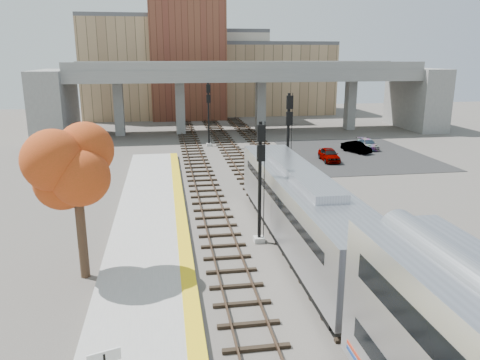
{
  "coord_description": "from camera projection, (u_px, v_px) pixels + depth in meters",
  "views": [
    {
      "loc": [
        -6.13,
        -18.52,
        10.27
      ],
      "look_at": [
        -1.49,
        10.22,
        2.5
      ],
      "focal_mm": 35.0,
      "sensor_mm": 36.0,
      "label": 1
    }
  ],
  "objects": [
    {
      "name": "ground",
      "position": [
        308.0,
        289.0,
        21.26
      ],
      "size": [
        160.0,
        160.0,
        0.0
      ],
      "primitive_type": "plane",
      "color": "#47423D",
      "rests_on": "ground"
    },
    {
      "name": "platform",
      "position": [
        146.0,
        298.0,
        20.09
      ],
      "size": [
        4.5,
        60.0,
        0.35
      ],
      "primitive_type": "cube",
      "color": "#9E9E99",
      "rests_on": "ground"
    },
    {
      "name": "yellow_strip",
      "position": [
        190.0,
        291.0,
        20.34
      ],
      "size": [
        0.7,
        60.0,
        0.01
      ],
      "primitive_type": "cube",
      "color": "yellow",
      "rests_on": "platform"
    },
    {
      "name": "tracks",
      "position": [
        268.0,
        203.0,
        33.3
      ],
      "size": [
        10.7,
        95.0,
        0.25
      ],
      "color": "black",
      "rests_on": "ground"
    },
    {
      "name": "overpass",
      "position": [
        246.0,
        89.0,
        63.44
      ],
      "size": [
        54.0,
        12.0,
        9.5
      ],
      "color": "slate",
      "rests_on": "ground"
    },
    {
      "name": "buildings_far",
      "position": [
        205.0,
        69.0,
        82.91
      ],
      "size": [
        43.0,
        21.0,
        20.6
      ],
      "color": "tan",
      "rests_on": "ground"
    },
    {
      "name": "parking_lot",
      "position": [
        356.0,
        154.0,
        50.12
      ],
      "size": [
        14.0,
        18.0,
        0.04
      ],
      "primitive_type": "cube",
      "color": "black",
      "rests_on": "ground"
    },
    {
      "name": "locomotive",
      "position": [
        301.0,
        207.0,
        25.42
      ],
      "size": [
        3.02,
        19.05,
        4.1
      ],
      "color": "#A8AAB2",
      "rests_on": "ground"
    },
    {
      "name": "signal_mast_near",
      "position": [
        260.0,
        185.0,
        25.66
      ],
      "size": [
        0.6,
        0.64,
        6.88
      ],
      "color": "#9E9E99",
      "rests_on": "ground"
    },
    {
      "name": "signal_mast_mid",
      "position": [
        288.0,
        143.0,
        35.25
      ],
      "size": [
        0.6,
        0.64,
        7.6
      ],
      "color": "#9E9E99",
      "rests_on": "ground"
    },
    {
      "name": "signal_mast_far",
      "position": [
        209.0,
        115.0,
        53.79
      ],
      "size": [
        0.6,
        0.64,
        7.26
      ],
      "color": "#9E9E99",
      "rests_on": "ground"
    },
    {
      "name": "tree",
      "position": [
        76.0,
        171.0,
        21.1
      ],
      "size": [
        3.6,
        3.6,
        7.03
      ],
      "color": "#382619",
      "rests_on": "ground"
    },
    {
      "name": "car_a",
      "position": [
        329.0,
        155.0,
        46.62
      ],
      "size": [
        1.78,
        3.92,
        1.3
      ],
      "primitive_type": "imported",
      "rotation": [
        0.0,
        0.0,
        -0.06
      ],
      "color": "#99999E",
      "rests_on": "parking_lot"
    },
    {
      "name": "car_b",
      "position": [
        356.0,
        147.0,
        50.76
      ],
      "size": [
        2.54,
        3.79,
        1.18
      ],
      "primitive_type": "imported",
      "rotation": [
        0.0,
        0.0,
        0.4
      ],
      "color": "#99999E",
      "rests_on": "parking_lot"
    },
    {
      "name": "car_c",
      "position": [
        368.0,
        144.0,
        52.69
      ],
      "size": [
        1.57,
        3.82,
        1.11
      ],
      "primitive_type": "imported",
      "rotation": [
        0.0,
        0.0,
        -0.0
      ],
      "color": "#99999E",
      "rests_on": "parking_lot"
    }
  ]
}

